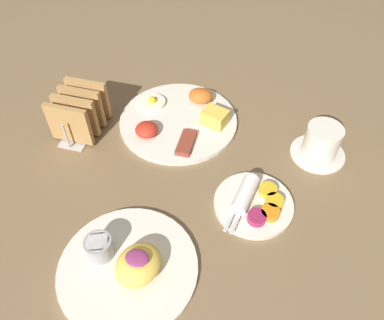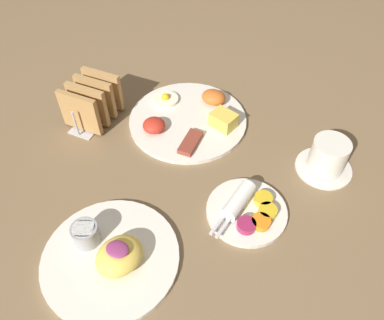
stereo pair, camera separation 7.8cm
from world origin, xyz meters
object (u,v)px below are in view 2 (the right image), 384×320
at_px(plate_breakfast, 190,118).
at_px(plate_condiments, 247,210).
at_px(plate_foreground, 110,255).
at_px(coffee_cup, 328,157).
at_px(toast_rack, 92,102).

xyz_separation_m(plate_breakfast, plate_condiments, (0.21, -0.20, 0.00)).
bearing_deg(plate_condiments, plate_breakfast, 136.66).
bearing_deg(plate_foreground, coffee_cup, 50.34).
distance_m(plate_condiments, coffee_cup, 0.21).
bearing_deg(plate_breakfast, coffee_cup, -3.72).
distance_m(toast_rack, coffee_cup, 0.54).
bearing_deg(toast_rack, coffee_cup, 6.39).
bearing_deg(plate_condiments, coffee_cup, 56.87).
bearing_deg(coffee_cup, plate_condiments, -123.13).
relative_size(plate_foreground, coffee_cup, 2.03).
xyz_separation_m(plate_breakfast, toast_rack, (-0.22, -0.08, 0.04)).
xyz_separation_m(plate_condiments, plate_foreground, (-0.19, -0.19, 0.00)).
height_order(toast_rack, coffee_cup, toast_rack).
distance_m(plate_breakfast, coffee_cup, 0.33).
xyz_separation_m(plate_foreground, coffee_cup, (0.30, 0.37, 0.02)).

